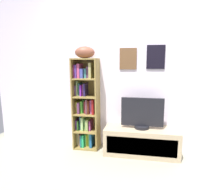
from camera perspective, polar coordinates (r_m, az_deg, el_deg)
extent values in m
cube|color=silver|center=(3.05, 6.67, 7.57)|extent=(4.80, 0.06, 2.56)
cube|color=brown|center=(3.01, 4.80, 10.68)|extent=(0.26, 0.02, 0.32)
cube|color=tan|center=(3.01, 4.79, 10.68)|extent=(0.21, 0.01, 0.27)
cube|color=black|center=(3.00, 12.84, 10.94)|extent=(0.27, 0.02, 0.35)
cube|color=#C6AA9E|center=(3.00, 12.85, 10.94)|extent=(0.22, 0.01, 0.30)
cube|color=olive|center=(3.16, -10.97, -2.66)|extent=(0.02, 0.28, 1.45)
cube|color=olive|center=(3.04, -4.28, -2.98)|extent=(0.02, 0.28, 1.45)
cube|color=olive|center=(3.22, -6.97, -2.30)|extent=(0.40, 0.01, 1.45)
cube|color=olive|center=(3.33, -7.38, -14.91)|extent=(0.36, 0.27, 0.02)
cube|color=olive|center=(3.22, -7.50, -10.36)|extent=(0.36, 0.27, 0.02)
cube|color=olive|center=(3.13, -7.62, -5.52)|extent=(0.36, 0.27, 0.02)
cube|color=olive|center=(3.07, -7.75, -0.44)|extent=(0.36, 0.27, 0.02)
cube|color=olive|center=(3.03, -7.87, 4.81)|extent=(0.36, 0.27, 0.02)
cube|color=olive|center=(3.02, -8.02, 10.54)|extent=(0.36, 0.27, 0.02)
cube|color=#8D8958|center=(3.37, -9.69, -12.34)|extent=(0.04, 0.16, 0.23)
cube|color=#8C4659|center=(3.35, -9.11, -12.70)|extent=(0.02, 0.17, 0.20)
cube|color=#165E5E|center=(3.33, -8.72, -12.88)|extent=(0.03, 0.21, 0.20)
cube|color=#21AA62|center=(3.32, -8.17, -12.88)|extent=(0.03, 0.21, 0.21)
cube|color=#68C258|center=(3.34, -7.48, -12.80)|extent=(0.02, 0.15, 0.20)
cube|color=gold|center=(3.33, -7.07, -12.90)|extent=(0.02, 0.15, 0.19)
cube|color=#6BB547|center=(3.32, -6.50, -12.58)|extent=(0.04, 0.14, 0.24)
cube|color=#1B568D|center=(3.28, -5.93, -12.87)|extent=(0.04, 0.20, 0.23)
cube|color=#65318D|center=(3.27, -10.01, -8.37)|extent=(0.03, 0.18, 0.16)
cube|color=#25531B|center=(3.25, -9.60, -8.51)|extent=(0.02, 0.21, 0.16)
cube|color=#264E69|center=(3.25, -8.95, -7.88)|extent=(0.03, 0.16, 0.23)
cube|color=#A1C97A|center=(3.22, -8.42, -8.15)|extent=(0.04, 0.20, 0.22)
cube|color=#4B7A43|center=(3.23, -7.70, -8.38)|extent=(0.03, 0.17, 0.18)
cube|color=#8CA356|center=(3.20, -7.06, -8.55)|extent=(0.04, 0.21, 0.18)
cube|color=#9A3A85|center=(3.21, -6.25, -8.71)|extent=(0.03, 0.18, 0.16)
cube|color=#BABF48|center=(3.20, -9.97, -3.39)|extent=(0.04, 0.15, 0.18)
cube|color=#64315D|center=(3.16, -9.42, -3.54)|extent=(0.03, 0.22, 0.18)
cube|color=green|center=(3.17, -8.66, -3.35)|extent=(0.04, 0.17, 0.20)
cube|color=#1E5015|center=(3.16, -8.07, -3.15)|extent=(0.02, 0.15, 0.22)
cube|color=maroon|center=(3.15, -7.62, -3.40)|extent=(0.03, 0.17, 0.20)
cube|color=brown|center=(3.11, -7.13, -3.20)|extent=(0.02, 0.22, 0.23)
cube|color=#5F2716|center=(3.11, -6.63, -3.41)|extent=(0.02, 0.21, 0.21)
cube|color=#BD60AC|center=(3.12, -5.89, -3.30)|extent=(0.04, 0.16, 0.21)
cube|color=maroon|center=(3.08, -5.27, -3.24)|extent=(0.03, 0.22, 0.24)
cube|color=#5F3C66|center=(3.15, -10.40, 1.43)|extent=(0.02, 0.17, 0.16)
cube|color=#7A9C5F|center=(3.14, -9.96, 2.10)|extent=(0.02, 0.16, 0.24)
cube|color=#25574C|center=(3.13, -9.33, 1.78)|extent=(0.03, 0.15, 0.20)
cube|color=purple|center=(3.10, -8.84, 1.45)|extent=(0.02, 0.19, 0.17)
cube|color=#934777|center=(3.11, -8.21, 1.59)|extent=(0.02, 0.15, 0.18)
cube|color=#231A4E|center=(3.08, -7.78, 1.69)|extent=(0.03, 0.19, 0.20)
cube|color=#641D44|center=(3.10, -10.70, 6.94)|extent=(0.02, 0.21, 0.21)
cube|color=#4C2B87|center=(3.09, -10.17, 6.95)|extent=(0.03, 0.20, 0.21)
cube|color=#B94477|center=(3.07, -9.43, 7.10)|extent=(0.04, 0.20, 0.22)
cube|color=#4149A2|center=(3.06, -8.58, 6.43)|extent=(0.04, 0.20, 0.15)
cube|color=teal|center=(3.07, -7.62, 6.44)|extent=(0.04, 0.16, 0.15)
cube|color=#583657|center=(3.06, -6.81, 6.74)|extent=(0.04, 0.16, 0.18)
cube|color=tan|center=(3.01, -6.12, 7.25)|extent=(0.04, 0.21, 0.23)
ellipsoid|color=brown|center=(3.02, -8.06, 12.40)|extent=(0.33, 0.24, 0.18)
cube|color=tan|center=(3.05, 8.72, -13.33)|extent=(1.12, 0.41, 0.41)
cube|color=#817158|center=(2.87, 8.62, -14.91)|extent=(1.00, 0.01, 0.26)
cylinder|color=black|center=(2.97, 8.84, -9.34)|extent=(0.22, 0.22, 0.04)
cube|color=black|center=(2.90, 8.97, -4.99)|extent=(0.63, 0.04, 0.43)
cube|color=#2A2947|center=(2.89, 8.96, -5.05)|extent=(0.59, 0.01, 0.39)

